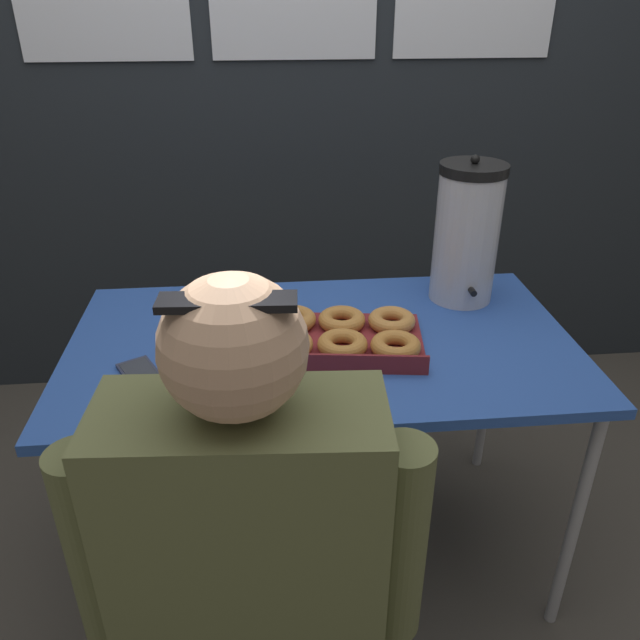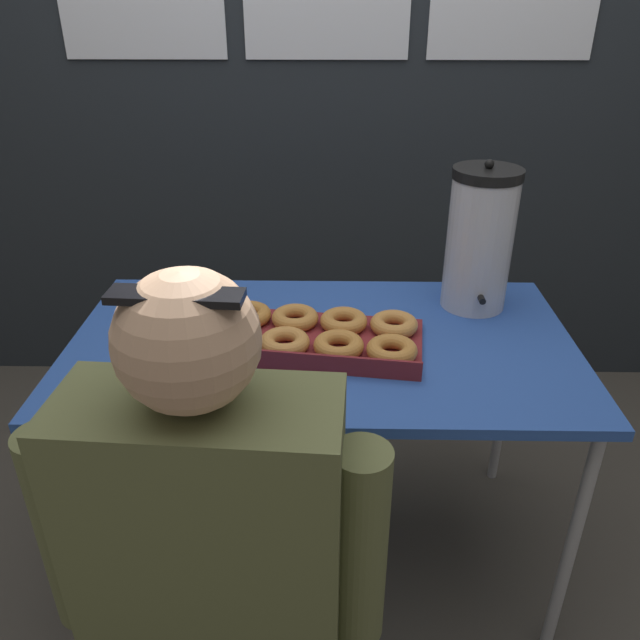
% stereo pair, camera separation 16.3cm
% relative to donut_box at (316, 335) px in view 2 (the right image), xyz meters
% --- Properties ---
extents(ground_plane, '(12.00, 12.00, 0.00)m').
position_rel_donut_box_xyz_m(ground_plane, '(0.02, 0.02, -0.79)').
color(ground_plane, '#4C473F').
extents(back_wall, '(6.00, 0.11, 2.85)m').
position_rel_donut_box_xyz_m(back_wall, '(0.02, 1.12, 0.64)').
color(back_wall, '#23282D').
rests_on(back_wall, ground).
extents(folding_table, '(1.34, 0.76, 0.76)m').
position_rel_donut_box_xyz_m(folding_table, '(0.02, 0.02, -0.08)').
color(folding_table, '#2D56B2').
rests_on(folding_table, ground).
extents(donut_box, '(0.60, 0.36, 0.05)m').
position_rel_donut_box_xyz_m(donut_box, '(0.00, 0.00, 0.00)').
color(donut_box, maroon).
rests_on(donut_box, folding_table).
extents(coffee_urn, '(0.19, 0.22, 0.43)m').
position_rel_donut_box_xyz_m(coffee_urn, '(0.46, 0.24, 0.18)').
color(coffee_urn, silver).
rests_on(coffee_urn, folding_table).
extents(cell_phone, '(0.14, 0.17, 0.01)m').
position_rel_donut_box_xyz_m(cell_phone, '(-0.44, -0.12, -0.02)').
color(cell_phone, '#2D334C').
rests_on(cell_phone, folding_table).
extents(person_seated, '(0.65, 0.29, 1.24)m').
position_rel_donut_box_xyz_m(person_seated, '(-0.18, -0.61, -0.21)').
color(person_seated, '#33332D').
rests_on(person_seated, ground).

